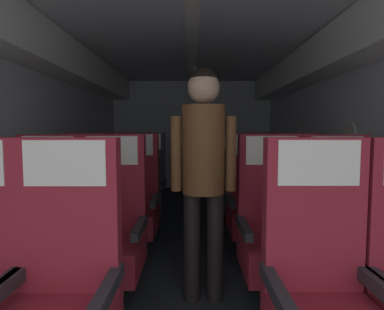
{
  "coord_description": "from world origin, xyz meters",
  "views": [
    {
      "loc": [
        -0.0,
        0.06,
        1.16
      ],
      "look_at": [
        0.01,
        3.63,
        0.87
      ],
      "focal_mm": 29.97,
      "sensor_mm": 36.0,
      "label": 1
    }
  ],
  "objects": [
    {
      "name": "seat_a_right_window",
      "position": [
        0.55,
        1.35,
        0.46
      ],
      "size": [
        0.48,
        0.51,
        1.12
      ],
      "color": "#38383D",
      "rests_on": "ground"
    },
    {
      "name": "seat_b_right_aisle",
      "position": [
        1.0,
        2.17,
        0.46
      ],
      "size": [
        0.48,
        0.51,
        1.12
      ],
      "color": "#38383D",
      "rests_on": "ground"
    },
    {
      "name": "seat_b_right_window",
      "position": [
        0.55,
        2.19,
        0.46
      ],
      "size": [
        0.48,
        0.51,
        1.12
      ],
      "color": "#38383D",
      "rests_on": "ground"
    },
    {
      "name": "seat_a_left_aisle",
      "position": [
        -0.55,
        1.34,
        0.46
      ],
      "size": [
        0.48,
        0.51,
        1.12
      ],
      "color": "#38383D",
      "rests_on": "ground"
    },
    {
      "name": "seat_d_right_window",
      "position": [
        0.56,
        3.85,
        0.46
      ],
      "size": [
        0.48,
        0.51,
        1.12
      ],
      "color": "#38383D",
      "rests_on": "ground"
    },
    {
      "name": "seat_d_left_aisle",
      "position": [
        -0.56,
        3.87,
        0.46
      ],
      "size": [
        0.48,
        0.51,
        1.12
      ],
      "color": "#38383D",
      "rests_on": "ground"
    },
    {
      "name": "seat_b_left_aisle",
      "position": [
        -0.56,
        2.19,
        0.46
      ],
      "size": [
        0.48,
        0.51,
        1.12
      ],
      "color": "#38383D",
      "rests_on": "ground"
    },
    {
      "name": "flight_attendant",
      "position": [
        0.08,
        2.16,
        0.96
      ],
      "size": [
        0.43,
        0.28,
        1.56
      ],
      "rotation": [
        0.0,
        0.0,
        0.31
      ],
      "color": "black",
      "rests_on": "ground"
    },
    {
      "name": "seat_c_left_aisle",
      "position": [
        -0.55,
        3.01,
        0.46
      ],
      "size": [
        0.48,
        0.51,
        1.12
      ],
      "color": "#38383D",
      "rests_on": "ground"
    },
    {
      "name": "ground",
      "position": [
        0.0,
        3.19,
        -0.01
      ],
      "size": [
        3.35,
        6.78,
        0.02
      ],
      "primitive_type": "cube",
      "color": "#23282D"
    },
    {
      "name": "seat_c_right_aisle",
      "position": [
        1.0,
        3.04,
        0.46
      ],
      "size": [
        0.48,
        0.51,
        1.12
      ],
      "color": "#38383D",
      "rests_on": "ground"
    },
    {
      "name": "seat_d_left_window",
      "position": [
        -1.01,
        3.88,
        0.46
      ],
      "size": [
        0.48,
        0.51,
        1.12
      ],
      "color": "#38383D",
      "rests_on": "ground"
    },
    {
      "name": "fuselage_shell",
      "position": [
        0.0,
        3.44,
        1.55
      ],
      "size": [
        3.23,
        6.43,
        2.16
      ],
      "color": "silver",
      "rests_on": "ground"
    },
    {
      "name": "seat_c_right_window",
      "position": [
        0.56,
        3.02,
        0.46
      ],
      "size": [
        0.48,
        0.51,
        1.12
      ],
      "color": "#38383D",
      "rests_on": "ground"
    },
    {
      "name": "seat_c_left_window",
      "position": [
        -1.01,
        3.01,
        0.46
      ],
      "size": [
        0.48,
        0.51,
        1.12
      ],
      "color": "#38383D",
      "rests_on": "ground"
    },
    {
      "name": "seat_b_left_window",
      "position": [
        -1.0,
        2.18,
        0.46
      ],
      "size": [
        0.48,
        0.51,
        1.12
      ],
      "color": "#38383D",
      "rests_on": "ground"
    },
    {
      "name": "seat_d_right_aisle",
      "position": [
        1.0,
        3.87,
        0.46
      ],
      "size": [
        0.48,
        0.51,
        1.12
      ],
      "color": "#38383D",
      "rests_on": "ground"
    }
  ]
}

